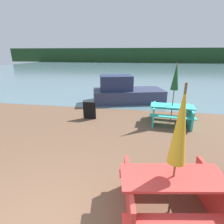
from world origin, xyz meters
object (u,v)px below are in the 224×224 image
at_px(picnic_table_teal, 172,112).
at_px(signboard, 90,110).
at_px(boat, 125,92).
at_px(picnic_table_red, 171,191).
at_px(umbrella_darkgreen, 176,77).
at_px(umbrella_gold, 180,126).

relative_size(picnic_table_teal, signboard, 2.40).
relative_size(boat, signboard, 5.83).
bearing_deg(picnic_table_red, umbrella_darkgreen, 81.53).
xyz_separation_m(picnic_table_teal, signboard, (-3.44, -0.08, -0.08)).
relative_size(picnic_table_teal, boat, 0.41).
relative_size(picnic_table_red, umbrella_darkgreen, 0.81).
height_order(picnic_table_teal, umbrella_gold, umbrella_gold).
xyz_separation_m(umbrella_darkgreen, boat, (-2.19, 3.03, -1.33)).
bearing_deg(boat, picnic_table_red, -93.84).
distance_m(umbrella_gold, boat, 7.72).
relative_size(umbrella_gold, boat, 0.54).
bearing_deg(picnic_table_teal, signboard, -178.74).
bearing_deg(boat, umbrella_gold, -93.84).
distance_m(picnic_table_red, signboard, 5.19).
relative_size(picnic_table_teal, umbrella_darkgreen, 0.74).
relative_size(picnic_table_red, signboard, 2.63).
relative_size(umbrella_darkgreen, boat, 0.56).
height_order(umbrella_darkgreen, umbrella_gold, umbrella_darkgreen).
bearing_deg(umbrella_darkgreen, picnic_table_teal, -90.00).
bearing_deg(picnic_table_red, umbrella_gold, 0.00).
height_order(umbrella_gold, boat, umbrella_gold).
xyz_separation_m(picnic_table_teal, umbrella_darkgreen, (0.00, 0.00, 1.43)).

